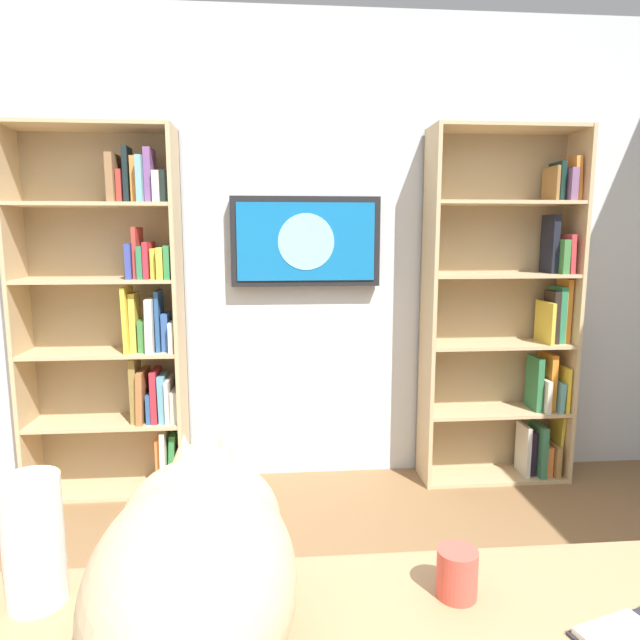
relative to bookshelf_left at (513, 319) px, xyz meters
The scene contains 7 objects.
wall_back 1.29m from the bookshelf_left, ahead, with size 4.52×0.06×2.70m, color silver.
bookshelf_left is the anchor object (origin of this frame).
bookshelf_right 2.25m from the bookshelf_left, ahead, with size 0.87×0.28×2.03m.
wall_mounted_tv 1.30m from the bookshelf_left, ahead, with size 0.85×0.07×0.51m.
cat 2.71m from the bookshelf_left, 55.37° to the left, with size 0.33×0.64×0.34m.
paper_towel_roll 2.79m from the bookshelf_left, 48.05° to the left, with size 0.11×0.11×0.26m, color white.
coffee_mug 2.38m from the bookshelf_left, 63.66° to the left, with size 0.08×0.08×0.10m, color #D84C3F.
Camera 1 is at (0.18, 1.02, 1.46)m, focal length 30.87 mm.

